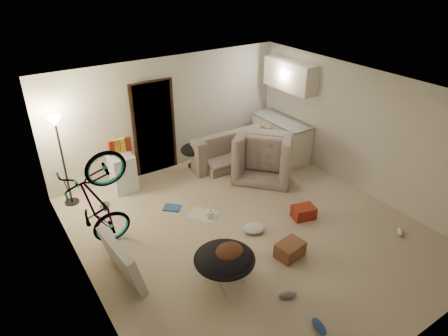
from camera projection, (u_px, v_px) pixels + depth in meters
floor at (249, 230)px, 7.14m from camera, size 5.50×6.00×0.02m
ceiling at (254, 94)px, 5.94m from camera, size 5.50×6.00×0.02m
wall_back at (169, 114)px, 8.74m from camera, size 5.50×0.02×2.50m
wall_front at (418, 279)px, 4.33m from camera, size 5.50×0.02×2.50m
wall_left at (82, 224)px, 5.20m from camera, size 0.02×6.00×2.50m
wall_right at (363, 132)px, 7.87m from camera, size 0.02×6.00×2.50m
doorway at (154, 128)px, 8.63m from camera, size 0.85×0.10×2.04m
door_trim at (154, 129)px, 8.61m from camera, size 0.97×0.04×2.10m
floor_lamp at (59, 143)px, 7.29m from camera, size 0.28×0.28×1.81m
kitchen_counter at (281, 138)px, 9.57m from camera, size 0.60×1.50×0.88m
counter_top at (282, 120)px, 9.35m from camera, size 0.64×1.54×0.04m
kitchen_uppers at (290, 75)px, 8.91m from camera, size 0.38×1.40×0.65m
sofa at (229, 149)px, 9.37m from camera, size 2.07×0.86×0.60m
armchair at (265, 157)px, 8.82m from camera, size 1.59×1.60×0.78m
bicycle at (102, 224)px, 6.47m from camera, size 1.89×0.88×1.08m
book_asset at (283, 263)px, 6.36m from camera, size 0.31×0.29×0.02m
mini_fridge at (123, 173)px, 8.17m from camera, size 0.46×0.46×0.78m
snack_box_0 at (111, 148)px, 7.79m from camera, size 0.12×0.10×0.30m
snack_box_1 at (117, 147)px, 7.85m from camera, size 0.10×0.08×0.30m
snack_box_2 at (122, 145)px, 7.91m from camera, size 0.11×0.09×0.30m
snack_box_3 at (128, 144)px, 7.97m from camera, size 0.11×0.08×0.30m
saucer_chair at (225, 263)px, 5.81m from camera, size 0.90×0.90×0.64m
hoodie at (229, 253)px, 5.72m from camera, size 0.57×0.51×0.22m
sofa_drape at (193, 149)px, 8.80m from camera, size 0.64×0.56×0.28m
tv_box at (122, 260)px, 5.92m from camera, size 0.35×1.09×0.72m
drink_case_a at (290, 250)px, 6.46m from camera, size 0.49×0.39×0.26m
drink_case_b at (304, 212)px, 7.41m from camera, size 0.47×0.39×0.23m
juicer at (210, 214)px, 7.42m from camera, size 0.15×0.15×0.21m
newspaper at (203, 214)px, 7.55m from camera, size 0.65×0.68×0.01m
book_blue at (172, 208)px, 7.72m from camera, size 0.39×0.38×0.03m
book_white at (230, 259)px, 6.43m from camera, size 0.24×0.29×0.02m
shoe_2 at (319, 326)px, 5.23m from camera, size 0.17×0.31×0.11m
shoe_3 at (288, 295)px, 5.71m from camera, size 0.29×0.21×0.10m
shoe_4 at (400, 232)px, 7.01m from camera, size 0.25×0.23×0.09m
clothes_lump_a at (224, 264)px, 6.23m from camera, size 0.55×0.48×0.17m
clothes_lump_b at (197, 165)px, 9.17m from camera, size 0.46×0.40×0.14m
clothes_lump_c at (254, 228)px, 7.08m from camera, size 0.48×0.45×0.12m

